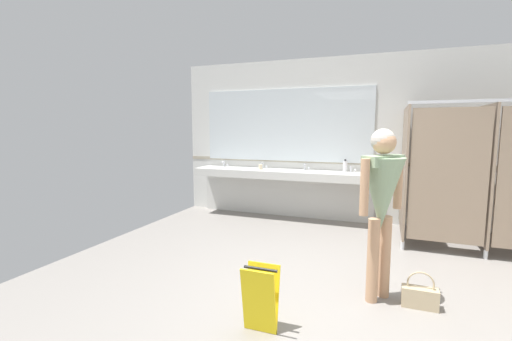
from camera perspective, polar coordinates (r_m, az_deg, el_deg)
The scene contains 11 objects.
ground_plane at distance 3.56m, azimuth 12.17°, elevation -21.75°, with size 6.76×6.97×0.10m, color gray.
wall_back at distance 6.36m, azimuth 16.95°, elevation 4.89°, with size 6.76×0.12×2.91m, color silver.
wall_back_tile_band at distance 6.33m, azimuth 16.78°, elevation 1.20°, with size 6.76×0.01×0.06m, color #9E937F.
vanity_counter at distance 6.41m, azimuth 4.27°, elevation -1.99°, with size 3.29×0.56×1.01m.
mirror_panel at distance 6.53m, azimuth 4.85°, elevation 7.49°, with size 3.19×0.02×1.34m, color silver.
bathroom_stalls at distance 5.58m, azimuth 33.53°, elevation -0.39°, with size 2.02×1.34×2.01m.
person_standing at distance 3.46m, azimuth 20.11°, elevation -3.57°, with size 0.56×0.56×1.65m.
handbag at distance 3.72m, azimuth 25.52°, elevation -18.27°, with size 0.32×0.12×0.35m.
soap_dispenser at distance 6.22m, azimuth 14.55°, elevation 0.68°, with size 0.07×0.07×0.23m.
paper_cup at distance 6.36m, azimuth 0.75°, elevation 0.57°, with size 0.07×0.07×0.10m, color beige.
wet_floor_sign at distance 2.97m, azimuth 0.74°, elevation -20.40°, with size 0.28×0.19×0.55m.
Camera 1 is at (0.43, -3.10, 1.65)m, focal length 24.14 mm.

